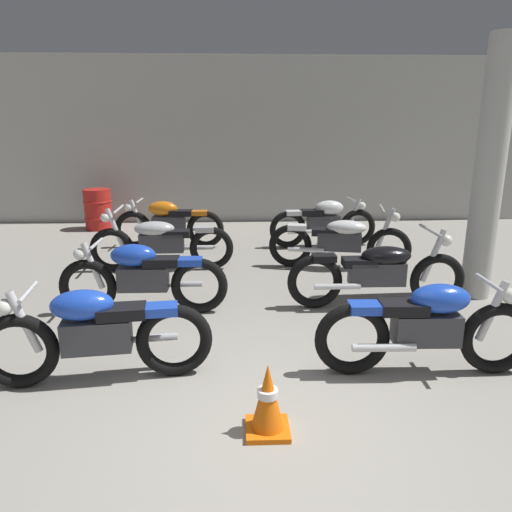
% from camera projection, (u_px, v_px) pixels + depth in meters
% --- Properties ---
extents(ground_plane, '(60.00, 60.00, 0.00)m').
position_uv_depth(ground_plane, '(272.00, 433.00, 3.54)').
color(ground_plane, gray).
extents(back_wall, '(12.76, 0.24, 3.60)m').
position_uv_depth(back_wall, '(247.00, 141.00, 10.83)').
color(back_wall, '#B2B2AD').
rests_on(back_wall, ground).
extents(support_pillar, '(0.36, 0.36, 3.20)m').
position_uv_depth(support_pillar, '(489.00, 173.00, 5.95)').
color(support_pillar, '#B2B2AD').
rests_on(support_pillar, ground).
extents(motorcycle_left_row_0, '(1.97, 0.55, 0.88)m').
position_uv_depth(motorcycle_left_row_0, '(96.00, 332.00, 4.14)').
color(motorcycle_left_row_0, black).
rests_on(motorcycle_left_row_0, ground).
extents(motorcycle_left_row_1, '(1.97, 0.48, 0.88)m').
position_uv_depth(motorcycle_left_row_1, '(142.00, 276.00, 5.66)').
color(motorcycle_left_row_1, black).
rests_on(motorcycle_left_row_1, ground).
extents(motorcycle_left_row_2, '(2.17, 0.68, 0.97)m').
position_uv_depth(motorcycle_left_row_2, '(161.00, 242.00, 7.34)').
color(motorcycle_left_row_2, black).
rests_on(motorcycle_left_row_2, ground).
extents(motorcycle_left_row_3, '(1.97, 0.48, 0.88)m').
position_uv_depth(motorcycle_left_row_3, '(168.00, 223.00, 8.71)').
color(motorcycle_left_row_3, black).
rests_on(motorcycle_left_row_3, ground).
extents(motorcycle_right_row_0, '(1.97, 0.48, 0.88)m').
position_uv_depth(motorcycle_right_row_0, '(427.00, 326.00, 4.27)').
color(motorcycle_right_row_0, black).
rests_on(motorcycle_right_row_0, ground).
extents(motorcycle_right_row_1, '(2.17, 0.68, 0.97)m').
position_uv_depth(motorcycle_right_row_1, '(378.00, 272.00, 5.85)').
color(motorcycle_right_row_1, black).
rests_on(motorcycle_right_row_1, ground).
extents(motorcycle_right_row_2, '(2.15, 0.72, 0.97)m').
position_uv_depth(motorcycle_right_row_2, '(340.00, 240.00, 7.43)').
color(motorcycle_right_row_2, black).
rests_on(motorcycle_right_row_2, ground).
extents(motorcycle_right_row_3, '(1.97, 0.51, 0.88)m').
position_uv_depth(motorcycle_right_row_3, '(324.00, 222.00, 8.78)').
color(motorcycle_right_row_3, black).
rests_on(motorcycle_right_row_3, ground).
extents(oil_drum, '(0.59, 0.59, 0.85)m').
position_uv_depth(oil_drum, '(98.00, 209.00, 10.25)').
color(oil_drum, red).
rests_on(oil_drum, ground).
extents(traffic_cone, '(0.32, 0.32, 0.54)m').
position_uv_depth(traffic_cone, '(268.00, 400.00, 3.50)').
color(traffic_cone, orange).
rests_on(traffic_cone, ground).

